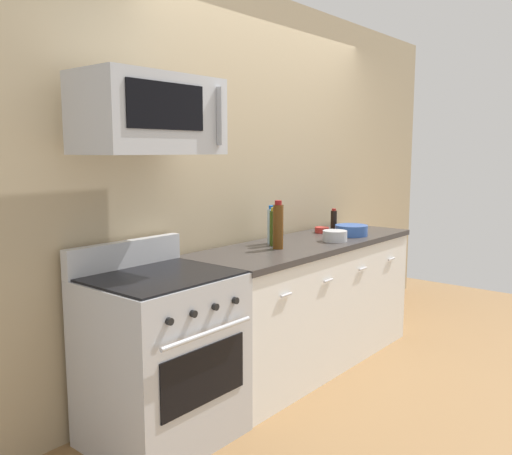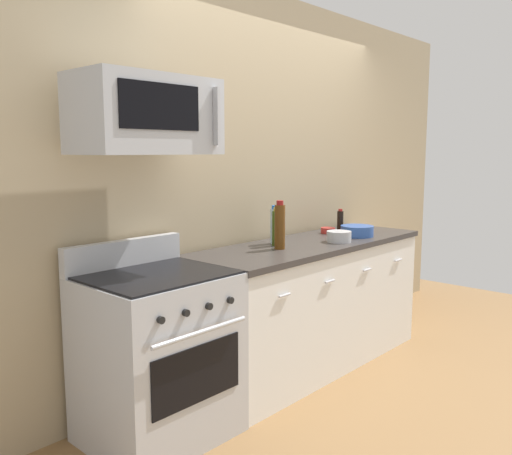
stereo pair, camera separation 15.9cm
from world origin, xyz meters
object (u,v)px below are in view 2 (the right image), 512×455
at_px(range_oven, 158,354).
at_px(bottle_olive_oil, 276,228).
at_px(bottle_water_clear, 274,226).
at_px(bowl_steel_prep, 339,236).
at_px(bowl_red_small, 328,230).
at_px(bowl_blue_mixing, 357,231).
at_px(bottle_soy_sauce_dark, 340,221).
at_px(microwave, 146,115).
at_px(bottle_wine_amber, 280,226).

xyz_separation_m(range_oven, bottle_olive_oil, (1.09, 0.08, 0.58)).
bearing_deg(bottle_water_clear, bowl_steel_prep, -39.03).
xyz_separation_m(bowl_red_small, bowl_blue_mixing, (0.02, -0.25, 0.02)).
relative_size(range_oven, bottle_soy_sauce_dark, 5.70).
xyz_separation_m(bottle_water_clear, bowl_blue_mixing, (0.68, -0.25, -0.08)).
bearing_deg(microwave, range_oven, -90.29).
distance_m(microwave, bottle_water_clear, 1.35).
distance_m(range_oven, microwave, 1.28).
bearing_deg(bottle_olive_oil, bowl_red_small, 5.15).
height_order(range_oven, bowl_red_small, range_oven).
bearing_deg(bowl_blue_mixing, microwave, 175.22).
height_order(bowl_steel_prep, bowl_red_small, bowl_steel_prep).
height_order(bottle_olive_oil, bowl_steel_prep, bottle_olive_oil).
relative_size(bottle_water_clear, bowl_blue_mixing, 1.08).
relative_size(bottle_olive_oil, bowl_steel_prep, 1.50).
bearing_deg(microwave, bowl_blue_mixing, -4.78).
relative_size(range_oven, bottle_water_clear, 3.95).
bearing_deg(bottle_water_clear, range_oven, -172.83).
distance_m(microwave, bottle_soy_sauce_dark, 2.05).
distance_m(bottle_soy_sauce_dark, bowl_red_small, 0.14).
bearing_deg(bowl_steel_prep, bottle_soy_sauce_dark, 32.63).
xyz_separation_m(bottle_olive_oil, bottle_soy_sauce_dark, (0.83, 0.02, -0.04)).
bearing_deg(microwave, bowl_steel_prep, -7.44).
relative_size(bottle_wine_amber, bottle_soy_sauce_dark, 1.73).
xyz_separation_m(bottle_water_clear, bowl_red_small, (0.66, 0.00, -0.10)).
distance_m(bowl_red_small, bowl_blue_mixing, 0.25).
xyz_separation_m(range_oven, bowl_steel_prep, (1.51, -0.15, 0.49)).
relative_size(microwave, bottle_water_clear, 2.75).
bearing_deg(range_oven, bottle_water_clear, 7.17).
relative_size(bowl_steel_prep, bowl_red_small, 1.56).
xyz_separation_m(microwave, bowl_steel_prep, (1.51, -0.20, -0.79)).
bearing_deg(bottle_olive_oil, bottle_water_clear, 48.50).
bearing_deg(bowl_steel_prep, range_oven, 174.23).
xyz_separation_m(bowl_steel_prep, bowl_red_small, (0.29, 0.30, -0.02)).
distance_m(bottle_wine_amber, bottle_water_clear, 0.22).
bearing_deg(bottle_wine_amber, bottle_olive_oil, 50.94).
relative_size(bottle_wine_amber, bowl_blue_mixing, 1.30).
distance_m(bottle_wine_amber, bottle_soy_sauce_dark, 0.92).
distance_m(bottle_water_clear, bowl_steel_prep, 0.48).
relative_size(microwave, bottle_olive_oil, 2.82).
height_order(bottle_soy_sauce_dark, bowl_steel_prep, bottle_soy_sauce_dark).
relative_size(microwave, bowl_red_small, 6.58).
height_order(bottle_soy_sauce_dark, bowl_blue_mixing, bottle_soy_sauce_dark).
bearing_deg(bottle_wine_amber, microwave, 176.38).
distance_m(bottle_olive_oil, bowl_red_small, 0.72).
xyz_separation_m(bottle_soy_sauce_dark, bowl_red_small, (-0.11, 0.04, -0.07)).
bearing_deg(bottle_water_clear, microwave, -175.04).
xyz_separation_m(bottle_olive_oil, bowl_blue_mixing, (0.74, -0.19, -0.08)).
bearing_deg(bowl_blue_mixing, bottle_water_clear, 159.66).
relative_size(bottle_olive_oil, bottle_water_clear, 0.97).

